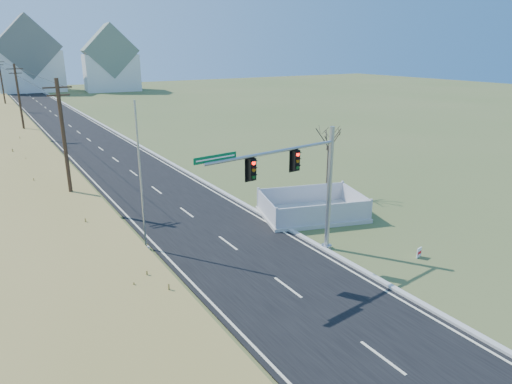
% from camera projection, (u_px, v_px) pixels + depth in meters
% --- Properties ---
extents(ground, '(260.00, 260.00, 0.00)m').
position_uv_depth(ground, '(265.00, 272.00, 23.23)').
color(ground, '#495C2C').
rests_on(ground, ground).
extents(road, '(8.00, 180.00, 0.06)m').
position_uv_depth(road, '(73.00, 128.00, 63.81)').
color(road, black).
rests_on(road, ground).
extents(curb, '(0.30, 180.00, 0.18)m').
position_uv_depth(curb, '(103.00, 125.00, 65.86)').
color(curb, '#B2AFA8').
rests_on(curb, ground).
extents(utility_pole_near, '(1.80, 0.26, 9.00)m').
position_uv_depth(utility_pole_near, '(65.00, 144.00, 30.74)').
color(utility_pole_near, '#422D1E').
rests_on(utility_pole_near, ground).
extents(utility_pole_mid, '(1.80, 0.26, 9.00)m').
position_uv_depth(utility_pole_mid, '(20.00, 101.00, 55.09)').
color(utility_pole_mid, '#422D1E').
rests_on(utility_pole_mid, ground).
extents(utility_pole_far, '(1.80, 0.26, 9.00)m').
position_uv_depth(utility_pole_far, '(2.00, 84.00, 79.44)').
color(utility_pole_far, '#422D1E').
rests_on(utility_pole_far, ground).
extents(condo_n, '(15.27, 10.20, 18.54)m').
position_uv_depth(condo_n, '(28.00, 60.00, 112.82)').
color(condo_n, white).
rests_on(condo_n, ground).
extents(condo_ne, '(14.12, 10.51, 16.52)m').
position_uv_depth(condo_ne, '(111.00, 63.00, 115.52)').
color(condo_ne, white).
rests_on(condo_ne, ground).
extents(traffic_signal_mast, '(8.68, 1.33, 6.95)m').
position_uv_depth(traffic_signal_mast, '(305.00, 182.00, 23.53)').
color(traffic_signal_mast, '#9EA0A5').
rests_on(traffic_signal_mast, ground).
extents(fence_enclosure, '(7.68, 6.26, 1.53)m').
position_uv_depth(fence_enclosure, '(312.00, 212.00, 30.74)').
color(fence_enclosure, '#B7B5AD').
rests_on(fence_enclosure, ground).
extents(open_sign, '(0.45, 0.15, 0.55)m').
position_uv_depth(open_sign, '(419.00, 252.00, 24.69)').
color(open_sign, white).
rests_on(open_sign, ground).
extents(flagpole, '(0.38, 0.38, 8.35)m').
position_uv_depth(flagpole, '(142.00, 194.00, 24.73)').
color(flagpole, '#B7B5AD').
rests_on(flagpole, ground).
extents(bare_tree, '(2.12, 2.12, 5.62)m').
position_uv_depth(bare_tree, '(329.00, 137.00, 33.77)').
color(bare_tree, '#4C3F33').
rests_on(bare_tree, ground).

